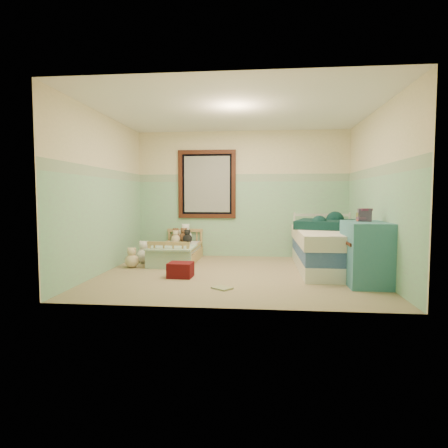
# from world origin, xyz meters

# --- Properties ---
(floor) EXTENTS (4.20, 3.60, 0.02)m
(floor) POSITION_xyz_m (0.00, 0.00, -0.01)
(floor) COLOR #97835B
(floor) RESTS_ON ground
(ceiling) EXTENTS (4.20, 3.60, 0.02)m
(ceiling) POSITION_xyz_m (0.00, 0.00, 2.51)
(ceiling) COLOR white
(ceiling) RESTS_ON wall_back
(wall_back) EXTENTS (4.20, 0.04, 2.50)m
(wall_back) POSITION_xyz_m (0.00, 1.80, 1.25)
(wall_back) COLOR beige
(wall_back) RESTS_ON floor
(wall_front) EXTENTS (4.20, 0.04, 2.50)m
(wall_front) POSITION_xyz_m (0.00, -1.80, 1.25)
(wall_front) COLOR beige
(wall_front) RESTS_ON floor
(wall_left) EXTENTS (0.04, 3.60, 2.50)m
(wall_left) POSITION_xyz_m (-2.10, 0.00, 1.25)
(wall_left) COLOR beige
(wall_left) RESTS_ON floor
(wall_right) EXTENTS (0.04, 3.60, 2.50)m
(wall_right) POSITION_xyz_m (2.10, 0.00, 1.25)
(wall_right) COLOR beige
(wall_right) RESTS_ON floor
(wainscot_mint) EXTENTS (4.20, 0.01, 1.50)m
(wainscot_mint) POSITION_xyz_m (0.00, 1.79, 0.75)
(wainscot_mint) COLOR #8EB398
(wainscot_mint) RESTS_ON floor
(border_strip) EXTENTS (4.20, 0.01, 0.15)m
(border_strip) POSITION_xyz_m (0.00, 1.79, 1.57)
(border_strip) COLOR #4C7B52
(border_strip) RESTS_ON wall_back
(window_frame) EXTENTS (1.16, 0.06, 1.36)m
(window_frame) POSITION_xyz_m (-0.70, 1.76, 1.45)
(window_frame) COLOR #3E190F
(window_frame) RESTS_ON wall_back
(window_blinds) EXTENTS (0.92, 0.01, 1.12)m
(window_blinds) POSITION_xyz_m (-0.70, 1.77, 1.45)
(window_blinds) COLOR #B1B1AA
(window_blinds) RESTS_ON window_frame
(toddler_bed_frame) EXTENTS (0.72, 1.44, 0.19)m
(toddler_bed_frame) POSITION_xyz_m (-1.15, 1.05, 0.09)
(toddler_bed_frame) COLOR olive
(toddler_bed_frame) RESTS_ON floor
(toddler_mattress) EXTENTS (0.66, 1.38, 0.12)m
(toddler_mattress) POSITION_xyz_m (-1.15, 1.05, 0.25)
(toddler_mattress) COLOR white
(toddler_mattress) RESTS_ON toddler_bed_frame
(patchwork_quilt) EXTENTS (0.78, 0.72, 0.03)m
(patchwork_quilt) POSITION_xyz_m (-1.15, 0.60, 0.32)
(patchwork_quilt) COLOR #5C96BE
(patchwork_quilt) RESTS_ON toddler_mattress
(plush_bed_brown) EXTENTS (0.19, 0.19, 0.19)m
(plush_bed_brown) POSITION_xyz_m (-1.30, 1.55, 0.40)
(plush_bed_brown) COLOR brown
(plush_bed_brown) RESTS_ON toddler_mattress
(plush_bed_white) EXTENTS (0.24, 0.24, 0.24)m
(plush_bed_white) POSITION_xyz_m (-1.10, 1.55, 0.43)
(plush_bed_white) COLOR white
(plush_bed_white) RESTS_ON toddler_mattress
(plush_bed_tan) EXTENTS (0.17, 0.17, 0.17)m
(plush_bed_tan) POSITION_xyz_m (-1.25, 1.33, 0.39)
(plush_bed_tan) COLOR beige
(plush_bed_tan) RESTS_ON toddler_mattress
(plush_bed_dark) EXTENTS (0.18, 0.18, 0.18)m
(plush_bed_dark) POSITION_xyz_m (-1.02, 1.33, 0.39)
(plush_bed_dark) COLOR black
(plush_bed_dark) RESTS_ON toddler_mattress
(plush_floor_cream) EXTENTS (0.27, 0.27, 0.27)m
(plush_floor_cream) POSITION_xyz_m (-1.72, 0.83, 0.14)
(plush_floor_cream) COLOR white
(plush_floor_cream) RESTS_ON floor
(plush_floor_tan) EXTENTS (0.23, 0.23, 0.23)m
(plush_floor_tan) POSITION_xyz_m (-1.79, 0.37, 0.12)
(plush_floor_tan) COLOR beige
(plush_floor_tan) RESTS_ON floor
(twin_bed_frame) EXTENTS (1.10, 2.20, 0.22)m
(twin_bed_frame) POSITION_xyz_m (1.55, 0.54, 0.11)
(twin_bed_frame) COLOR silver
(twin_bed_frame) RESTS_ON floor
(twin_boxspring) EXTENTS (1.10, 2.20, 0.22)m
(twin_boxspring) POSITION_xyz_m (1.55, 0.54, 0.33)
(twin_boxspring) COLOR navy
(twin_boxspring) RESTS_ON twin_bed_frame
(twin_mattress) EXTENTS (1.14, 2.24, 0.22)m
(twin_mattress) POSITION_xyz_m (1.55, 0.54, 0.55)
(twin_mattress) COLOR beige
(twin_mattress) RESTS_ON twin_boxspring
(teal_blanket) EXTENTS (1.17, 1.21, 0.14)m
(teal_blanket) POSITION_xyz_m (1.50, 0.84, 0.73)
(teal_blanket) COLOR black
(teal_blanket) RESTS_ON twin_mattress
(dresser) EXTENTS (0.54, 0.86, 0.86)m
(dresser) POSITION_xyz_m (1.82, -0.48, 0.43)
(dresser) COLOR teal
(dresser) RESTS_ON floor
(book_stack) EXTENTS (0.19, 0.16, 0.18)m
(book_stack) POSITION_xyz_m (1.82, -0.37, 0.95)
(book_stack) COLOR #55312E
(book_stack) RESTS_ON dresser
(red_pillow) EXTENTS (0.37, 0.33, 0.22)m
(red_pillow) POSITION_xyz_m (-0.80, -0.30, 0.11)
(red_pillow) COLOR #8B0509
(red_pillow) RESTS_ON floor
(floor_book) EXTENTS (0.30, 0.30, 0.02)m
(floor_book) POSITION_xyz_m (-0.11, -0.94, 0.01)
(floor_book) COLOR yellow
(floor_book) RESTS_ON floor
(extra_plush_0) EXTENTS (0.19, 0.19, 0.19)m
(extra_plush_0) POSITION_xyz_m (-1.12, 1.49, 0.40)
(extra_plush_0) COLOR brown
(extra_plush_0) RESTS_ON toddler_mattress
(extra_plush_1) EXTENTS (0.16, 0.16, 0.16)m
(extra_plush_1) POSITION_xyz_m (-1.20, 1.58, 0.39)
(extra_plush_1) COLOR white
(extra_plush_1) RESTS_ON toddler_mattress
(extra_plush_2) EXTENTS (0.16, 0.16, 0.16)m
(extra_plush_2) POSITION_xyz_m (-1.08, 1.49, 0.38)
(extra_plush_2) COLOR black
(extra_plush_2) RESTS_ON toddler_mattress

